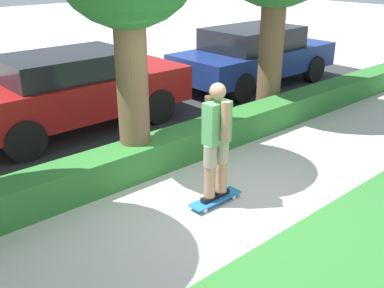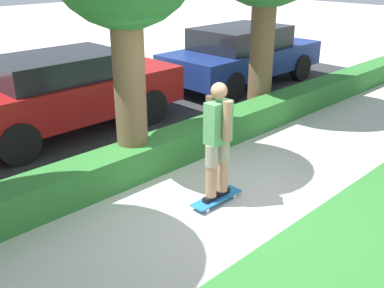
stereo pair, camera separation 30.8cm
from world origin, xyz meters
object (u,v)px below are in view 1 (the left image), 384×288
(skater_person, at_px, (217,140))
(parked_car_rear, at_px, (254,55))
(skateboard, at_px, (215,199))
(parked_car_middle, at_px, (74,89))

(skater_person, xyz_separation_m, parked_car_rear, (5.34, 3.98, -0.16))
(skateboard, relative_size, skater_person, 0.50)
(skateboard, xyz_separation_m, parked_car_middle, (-0.00, 4.06, 0.78))
(parked_car_middle, bearing_deg, skateboard, -90.14)
(parked_car_middle, xyz_separation_m, parked_car_rear, (5.34, -0.08, -0.01))
(parked_car_middle, bearing_deg, parked_car_rear, -1.04)
(skateboard, height_order, parked_car_rear, parked_car_rear)
(skater_person, height_order, parked_car_middle, skater_person)
(skateboard, relative_size, parked_car_rear, 0.18)
(skateboard, height_order, skater_person, skater_person)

